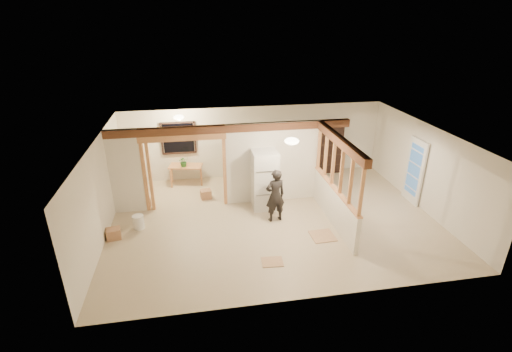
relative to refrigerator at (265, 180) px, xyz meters
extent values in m
cube|color=#BDA98D|center=(0.12, -0.79, -0.89)|extent=(9.00, 6.50, 0.01)
cube|color=white|center=(0.12, -0.79, 1.61)|extent=(9.00, 6.50, 0.01)
cube|color=silver|center=(0.12, 2.46, 0.36)|extent=(9.00, 0.01, 2.50)
cube|color=silver|center=(0.12, -4.04, 0.36)|extent=(9.00, 0.01, 2.50)
cube|color=silver|center=(-4.38, -0.79, 0.36)|extent=(0.01, 6.50, 2.50)
cube|color=silver|center=(4.62, -0.79, 0.36)|extent=(0.01, 6.50, 2.50)
cube|color=silver|center=(-3.93, 0.41, 0.36)|extent=(0.90, 0.12, 2.50)
cube|color=silver|center=(0.32, 0.41, 0.36)|extent=(2.80, 0.12, 2.50)
cube|color=tan|center=(-2.28, 0.41, 0.21)|extent=(2.46, 0.14, 2.20)
cube|color=brown|center=(-0.88, 0.41, 1.49)|extent=(7.00, 0.18, 0.22)
cube|color=brown|center=(1.72, -1.19, 1.49)|extent=(0.18, 3.30, 0.22)
cube|color=silver|center=(1.72, -1.19, -0.39)|extent=(0.12, 3.20, 1.00)
cube|color=tan|center=(1.72, -1.19, 0.77)|extent=(0.14, 3.20, 1.32)
cube|color=black|center=(-2.48, 2.38, 0.66)|extent=(1.12, 0.10, 1.10)
cube|color=white|center=(4.54, -0.39, 0.11)|extent=(0.12, 0.86, 2.00)
ellipsoid|color=#FFEABF|center=(0.42, -1.29, 1.59)|extent=(0.36, 0.36, 0.16)
ellipsoid|color=#FFEABF|center=(-2.38, 1.51, 1.59)|extent=(0.32, 0.32, 0.14)
ellipsoid|color=#FFD88C|center=(-1.88, 0.81, 1.29)|extent=(0.07, 0.07, 0.07)
cube|color=silver|center=(0.00, 0.00, 0.00)|extent=(0.73, 0.71, 1.77)
imported|color=black|center=(0.14, -0.83, -0.12)|extent=(0.63, 0.47, 1.54)
cube|color=tan|center=(-2.31, 2.07, -0.55)|extent=(1.17, 0.75, 0.68)
imported|color=#28692B|center=(-2.36, 1.97, -0.02)|extent=(0.36, 0.32, 0.36)
cylinder|color=#A70F16|center=(-4.08, 1.62, -0.57)|extent=(0.64, 0.64, 0.64)
cube|color=black|center=(2.83, 2.25, -0.04)|extent=(0.85, 0.28, 1.70)
cylinder|color=silver|center=(-3.60, -0.63, -0.70)|extent=(0.38, 0.38, 0.38)
cube|color=#A67350|center=(-1.72, 0.86, -0.75)|extent=(0.36, 0.32, 0.28)
cube|color=#A67350|center=(-3.54, 0.68, -0.76)|extent=(0.33, 0.33, 0.25)
cube|color=#A67350|center=(-4.18, -1.05, -0.74)|extent=(0.40, 0.34, 0.28)
cube|color=tan|center=(1.20, -1.86, -0.88)|extent=(0.63, 0.63, 0.02)
cube|color=tan|center=(-0.33, -2.72, -0.88)|extent=(0.53, 0.44, 0.02)
camera|label=1|loc=(-1.92, -9.72, 4.48)|focal=26.00mm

